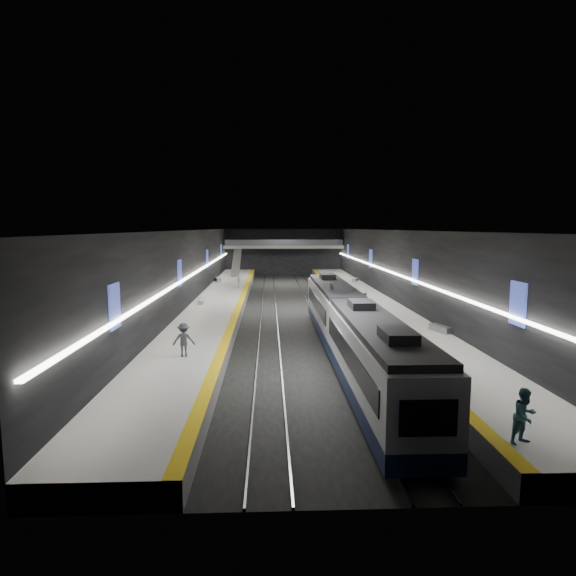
{
  "coord_description": "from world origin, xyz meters",
  "views": [
    {
      "loc": [
        -2.45,
        -48.17,
        8.29
      ],
      "look_at": [
        -0.58,
        -0.2,
        2.2
      ],
      "focal_mm": 30.0,
      "sensor_mm": 36.0,
      "label": 1
    }
  ],
  "objects_px": {
    "train": "(349,326)",
    "bench_left_far": "(217,279)",
    "passenger_right_a": "(366,302)",
    "passenger_left_a": "(238,281)",
    "passenger_right_b": "(525,416)",
    "bench_right_far": "(355,280)",
    "passenger_left_b": "(184,340)",
    "bench_left_near": "(201,302)",
    "escalator": "(236,262)",
    "bench_right_near": "(441,329)"
  },
  "relations": [
    {
      "from": "escalator",
      "to": "bench_right_far",
      "type": "height_order",
      "value": "escalator"
    },
    {
      "from": "escalator",
      "to": "passenger_right_a",
      "type": "relative_size",
      "value": 5.04
    },
    {
      "from": "passenger_right_b",
      "to": "passenger_left_b",
      "type": "relative_size",
      "value": 1.0
    },
    {
      "from": "passenger_right_b",
      "to": "bench_right_far",
      "type": "bearing_deg",
      "value": 64.13
    },
    {
      "from": "train",
      "to": "passenger_left_a",
      "type": "bearing_deg",
      "value": 106.78
    },
    {
      "from": "passenger_right_b",
      "to": "passenger_left_a",
      "type": "height_order",
      "value": "passenger_right_b"
    },
    {
      "from": "bench_right_far",
      "to": "passenger_left_a",
      "type": "relative_size",
      "value": 1.01
    },
    {
      "from": "passenger_left_a",
      "to": "passenger_left_b",
      "type": "relative_size",
      "value": 0.89
    },
    {
      "from": "escalator",
      "to": "passenger_left_b",
      "type": "height_order",
      "value": "escalator"
    },
    {
      "from": "passenger_left_a",
      "to": "train",
      "type": "bearing_deg",
      "value": 19.01
    },
    {
      "from": "bench_left_far",
      "to": "train",
      "type": "bearing_deg",
      "value": -90.6
    },
    {
      "from": "train",
      "to": "passenger_right_a",
      "type": "distance_m",
      "value": 12.46
    },
    {
      "from": "bench_left_far",
      "to": "passenger_left_a",
      "type": "distance_m",
      "value": 7.7
    },
    {
      "from": "passenger_right_a",
      "to": "passenger_right_b",
      "type": "height_order",
      "value": "passenger_right_b"
    },
    {
      "from": "passenger_left_b",
      "to": "train",
      "type": "bearing_deg",
      "value": -169.76
    },
    {
      "from": "passenger_right_b",
      "to": "passenger_left_b",
      "type": "bearing_deg",
      "value": 116.92
    },
    {
      "from": "passenger_right_b",
      "to": "passenger_left_a",
      "type": "bearing_deg",
      "value": 83.67
    },
    {
      "from": "passenger_right_b",
      "to": "passenger_right_a",
      "type": "bearing_deg",
      "value": 68.03
    },
    {
      "from": "escalator",
      "to": "bench_left_far",
      "type": "bearing_deg",
      "value": -102.37
    },
    {
      "from": "bench_right_far",
      "to": "passenger_left_b",
      "type": "height_order",
      "value": "passenger_left_b"
    },
    {
      "from": "bench_right_near",
      "to": "passenger_left_a",
      "type": "bearing_deg",
      "value": 102.58
    },
    {
      "from": "bench_right_far",
      "to": "passenger_right_b",
      "type": "height_order",
      "value": "passenger_right_b"
    },
    {
      "from": "bench_right_near",
      "to": "passenger_right_b",
      "type": "bearing_deg",
      "value": -119.97
    },
    {
      "from": "escalator",
      "to": "passenger_left_b",
      "type": "xyz_separation_m",
      "value": [
        0.2,
        -47.44,
        -0.94
      ]
    },
    {
      "from": "escalator",
      "to": "bench_right_far",
      "type": "distance_m",
      "value": 19.55
    },
    {
      "from": "passenger_right_a",
      "to": "train",
      "type": "bearing_deg",
      "value": 168.88
    },
    {
      "from": "passenger_right_b",
      "to": "bench_left_near",
      "type": "bearing_deg",
      "value": 94.01
    },
    {
      "from": "bench_left_far",
      "to": "passenger_right_a",
      "type": "relative_size",
      "value": 1.26
    },
    {
      "from": "train",
      "to": "passenger_right_b",
      "type": "distance_m",
      "value": 14.53
    },
    {
      "from": "train",
      "to": "passenger_left_b",
      "type": "relative_size",
      "value": 15.63
    },
    {
      "from": "escalator",
      "to": "passenger_right_b",
      "type": "height_order",
      "value": "escalator"
    },
    {
      "from": "bench_left_near",
      "to": "bench_right_near",
      "type": "distance_m",
      "value": 22.79
    },
    {
      "from": "bench_right_near",
      "to": "escalator",
      "type": "bearing_deg",
      "value": 93.25
    },
    {
      "from": "train",
      "to": "passenger_left_b",
      "type": "xyz_separation_m",
      "value": [
        -9.8,
        -2.51,
        -0.24
      ]
    },
    {
      "from": "bench_left_near",
      "to": "passenger_left_a",
      "type": "height_order",
      "value": "passenger_left_a"
    },
    {
      "from": "bench_right_far",
      "to": "passenger_left_b",
      "type": "xyz_separation_m",
      "value": [
        -16.42,
        -37.31,
        0.75
      ]
    },
    {
      "from": "train",
      "to": "bench_right_far",
      "type": "distance_m",
      "value": 35.43
    },
    {
      "from": "bench_left_near",
      "to": "passenger_right_b",
      "type": "xyz_separation_m",
      "value": [
        15.16,
        -30.59,
        0.76
      ]
    },
    {
      "from": "train",
      "to": "bench_left_far",
      "type": "xyz_separation_m",
      "value": [
        -12.0,
        35.82,
        -0.95
      ]
    },
    {
      "from": "bench_right_far",
      "to": "passenger_right_a",
      "type": "distance_m",
      "value": 23.05
    },
    {
      "from": "passenger_left_a",
      "to": "passenger_right_a",
      "type": "bearing_deg",
      "value": 37.94
    },
    {
      "from": "bench_right_far",
      "to": "passenger_right_a",
      "type": "relative_size",
      "value": 1.09
    },
    {
      "from": "bench_right_far",
      "to": "passenger_left_a",
      "type": "bearing_deg",
      "value": -134.87
    },
    {
      "from": "escalator",
      "to": "passenger_left_b",
      "type": "relative_size",
      "value": 4.16
    },
    {
      "from": "bench_right_near",
      "to": "bench_left_near",
      "type": "bearing_deg",
      "value": 125.49
    },
    {
      "from": "bench_left_far",
      "to": "bench_right_far",
      "type": "xyz_separation_m",
      "value": [
        18.62,
        -1.02,
        -0.03
      ]
    },
    {
      "from": "bench_left_far",
      "to": "passenger_left_a",
      "type": "height_order",
      "value": "passenger_left_a"
    },
    {
      "from": "bench_left_far",
      "to": "bench_right_near",
      "type": "bearing_deg",
      "value": -78.84
    },
    {
      "from": "train",
      "to": "passenger_left_a",
      "type": "xyz_separation_m",
      "value": [
        -8.71,
        28.88,
        -0.34
      ]
    },
    {
      "from": "passenger_left_b",
      "to": "bench_right_near",
      "type": "bearing_deg",
      "value": -165.13
    }
  ]
}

